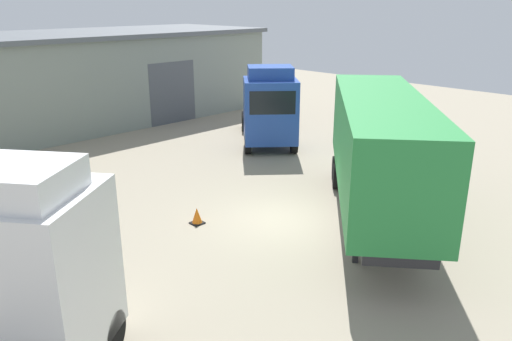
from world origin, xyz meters
TOP-DOWN VIEW (x-y plane):
  - ground_plane at (0.00, 0.00)m, footprint 60.00×60.00m
  - warehouse_building at (0.00, 18.19)m, footprint 27.36×8.89m
  - tractor_unit_white at (-8.77, -1.64)m, footprint 6.31×5.57m
  - container_trailer_green at (2.11, -2.27)m, footprint 9.27×8.09m
  - tractor_unit_blue at (6.14, 6.32)m, footprint 6.05×6.34m
  - traffic_cone at (-2.11, 1.74)m, footprint 0.40×0.40m

SIDE VIEW (x-z plane):
  - ground_plane at x=0.00m, z-range 0.00..0.00m
  - traffic_cone at x=-2.11m, z-range -0.02..0.53m
  - tractor_unit_blue at x=6.14m, z-range -0.12..3.91m
  - tractor_unit_white at x=-8.77m, z-range -0.12..4.17m
  - warehouse_building at x=0.00m, z-range 0.01..5.24m
  - container_trailer_green at x=2.11m, z-range 0.55..4.71m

